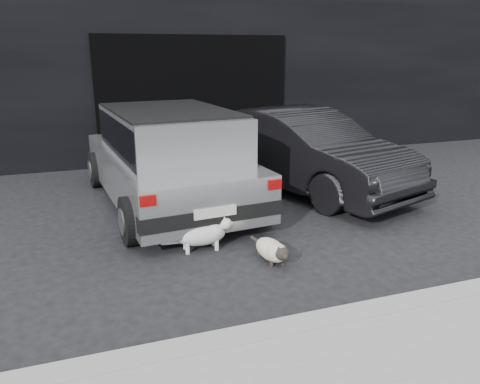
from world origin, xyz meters
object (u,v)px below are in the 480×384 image
object	(u,v)px
second_car	(302,150)
cat_white	(204,233)
cat_siamese	(273,251)
silver_hatchback	(168,153)

from	to	relation	value
second_car	cat_white	bearing A→B (deg)	-157.30
cat_siamese	cat_white	xyz separation A→B (m)	(-0.64, 0.58, 0.07)
silver_hatchback	cat_white	size ratio (longest dim) A/B	4.67
second_car	cat_siamese	size ratio (longest dim) A/B	4.96
silver_hatchback	second_car	distance (m)	2.30
silver_hatchback	cat_siamese	distance (m)	2.61
silver_hatchback	second_car	xyz separation A→B (m)	(2.30, 0.09, -0.13)
second_car	cat_white	distance (m)	3.01
second_car	cat_white	world-z (taller)	second_car
cat_siamese	cat_white	bearing A→B (deg)	-44.77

